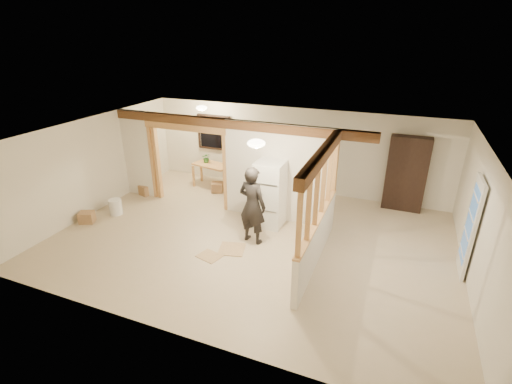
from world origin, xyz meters
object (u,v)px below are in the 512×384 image
at_px(work_table, 212,175).
at_px(bookshelf, 406,174).
at_px(shop_vac, 153,176).
at_px(woman, 252,205).
at_px(refrigerator, 270,194).

xyz_separation_m(work_table, bookshelf, (5.56, 0.50, 0.65)).
bearing_deg(shop_vac, bookshelf, 8.12).
distance_m(woman, work_table, 3.61).
distance_m(work_table, shop_vac, 1.90).
xyz_separation_m(refrigerator, shop_vac, (-4.33, 1.15, -0.53)).
bearing_deg(shop_vac, refrigerator, -14.84).
height_order(work_table, bookshelf, bookshelf).
height_order(refrigerator, shop_vac, refrigerator).
bearing_deg(work_table, shop_vac, -150.97).
distance_m(shop_vac, bookshelf, 7.49).
distance_m(refrigerator, shop_vac, 4.52).
height_order(refrigerator, woman, woman).
relative_size(woman, work_table, 1.58).
xyz_separation_m(shop_vac, bookshelf, (7.38, 1.05, 0.72)).
height_order(shop_vac, bookshelf, bookshelf).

